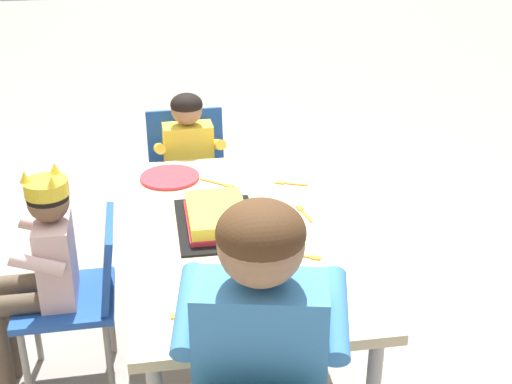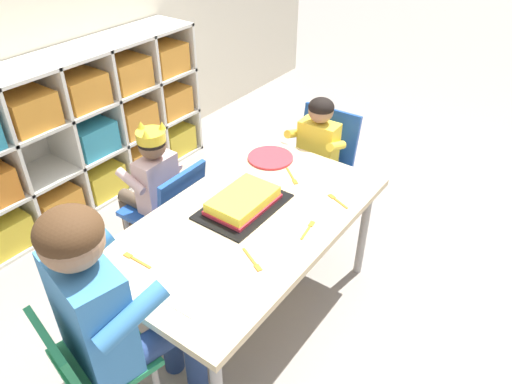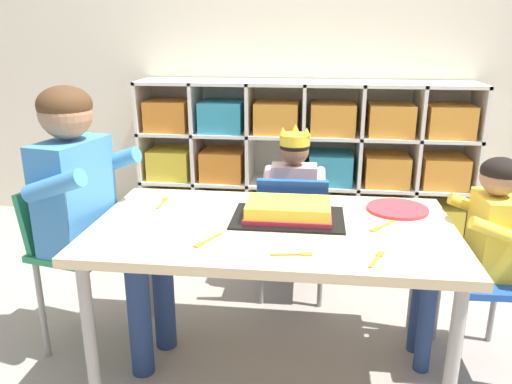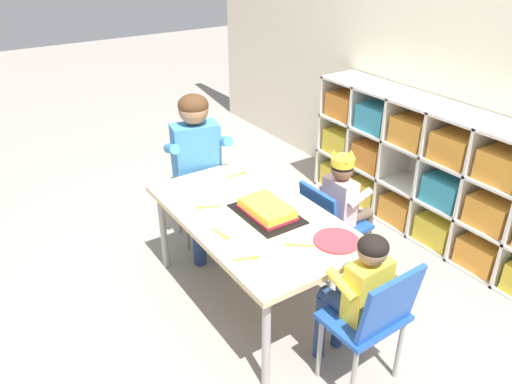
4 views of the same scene
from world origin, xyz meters
name	(u,v)px [view 1 (image 1 of 4)]	position (x,y,z in m)	size (l,w,h in m)	color
ground	(239,369)	(0.00, 0.00, 0.00)	(16.00, 16.00, 0.00)	gray
activity_table	(238,243)	(0.00, 0.00, 0.53)	(1.27, 0.72, 0.58)	#D1B789
classroom_chair_blue	(81,290)	(0.05, 0.53, 0.37)	(0.34, 0.36, 0.62)	#1E4CA8
child_with_crown	(42,258)	(0.05, 0.64, 0.51)	(0.30, 0.31, 0.82)	beige
adult_helper_seated	(262,342)	(-0.69, 0.04, 0.65)	(0.46, 0.45, 1.05)	#3D7FBC
classroom_chair_guest_side	(189,176)	(0.83, 0.11, 0.42)	(0.32, 0.38, 0.70)	#1E4CA8
guest_at_table_side	(190,164)	(0.73, 0.10, 0.52)	(0.31, 0.30, 0.82)	yellow
birthday_cake_on_tray	(217,218)	(0.05, 0.06, 0.61)	(0.40, 0.27, 0.07)	black
paper_plate_stack	(170,177)	(0.46, 0.20, 0.59)	(0.23, 0.23, 0.01)	#DB333D
paper_napkin_square	(302,310)	(-0.48, -0.11, 0.58)	(0.13, 0.13, 0.00)	white
fork_by_napkin	(192,315)	(-0.46, 0.19, 0.58)	(0.02, 0.14, 0.00)	orange
fork_near_cake_tray	(289,184)	(0.33, -0.24, 0.58)	(0.06, 0.12, 0.00)	orange
fork_beside_plate_stack	(302,256)	(-0.20, -0.18, 0.58)	(0.07, 0.13, 0.00)	orange
fork_scattered_mid_table	(219,184)	(0.38, 0.02, 0.58)	(0.10, 0.12, 0.00)	orange
fork_at_table_front_edge	(304,213)	(0.09, -0.24, 0.58)	(0.13, 0.04, 0.00)	orange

